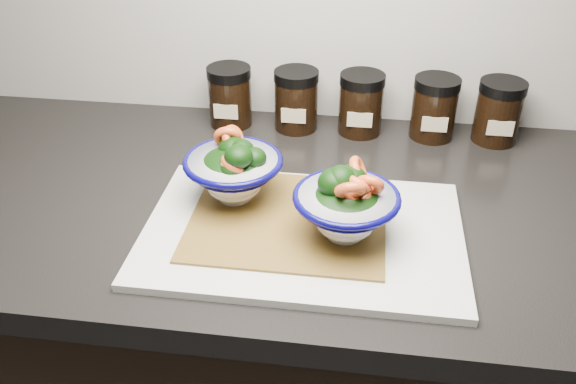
# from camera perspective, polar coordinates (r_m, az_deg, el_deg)

# --- Properties ---
(countertop) EXTENTS (3.50, 0.60, 0.04)m
(countertop) POSITION_cam_1_polar(r_m,az_deg,el_deg) (0.96, 1.66, -1.59)
(countertop) COLOR black
(countertop) RESTS_ON cabinet
(cutting_board) EXTENTS (0.45, 0.30, 0.01)m
(cutting_board) POSITION_cam_1_polar(r_m,az_deg,el_deg) (0.87, 1.39, -3.82)
(cutting_board) COLOR silver
(cutting_board) RESTS_ON countertop
(bamboo_mat) EXTENTS (0.28, 0.24, 0.00)m
(bamboo_mat) POSITION_cam_1_polar(r_m,az_deg,el_deg) (0.88, 0.00, -2.50)
(bamboo_mat) COLOR olive
(bamboo_mat) RESTS_ON cutting_board
(bowl_left) EXTENTS (0.15, 0.15, 0.11)m
(bowl_left) POSITION_cam_1_polar(r_m,az_deg,el_deg) (0.91, -5.06, 2.05)
(bowl_left) COLOR white
(bowl_left) RESTS_ON bamboo_mat
(bowl_right) EXTENTS (0.15, 0.15, 0.12)m
(bowl_right) POSITION_cam_1_polar(r_m,az_deg,el_deg) (0.83, 5.46, -1.25)
(bowl_right) COLOR white
(bowl_right) RESTS_ON bamboo_mat
(spice_jar_a) EXTENTS (0.08, 0.08, 0.11)m
(spice_jar_a) POSITION_cam_1_polar(r_m,az_deg,el_deg) (1.16, -5.46, 8.93)
(spice_jar_a) COLOR black
(spice_jar_a) RESTS_ON countertop
(spice_jar_b) EXTENTS (0.08, 0.08, 0.11)m
(spice_jar_b) POSITION_cam_1_polar(r_m,az_deg,el_deg) (1.14, 0.77, 8.62)
(spice_jar_b) COLOR black
(spice_jar_b) RESTS_ON countertop
(spice_jar_c) EXTENTS (0.08, 0.08, 0.11)m
(spice_jar_c) POSITION_cam_1_polar(r_m,az_deg,el_deg) (1.13, 6.84, 8.22)
(spice_jar_c) COLOR black
(spice_jar_c) RESTS_ON countertop
(spice_jar_d) EXTENTS (0.08, 0.08, 0.11)m
(spice_jar_d) POSITION_cam_1_polar(r_m,az_deg,el_deg) (1.14, 13.52, 7.67)
(spice_jar_d) COLOR black
(spice_jar_d) RESTS_ON countertop
(spice_jar_e) EXTENTS (0.08, 0.08, 0.11)m
(spice_jar_e) POSITION_cam_1_polar(r_m,az_deg,el_deg) (1.16, 19.09, 7.13)
(spice_jar_e) COLOR black
(spice_jar_e) RESTS_ON countertop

